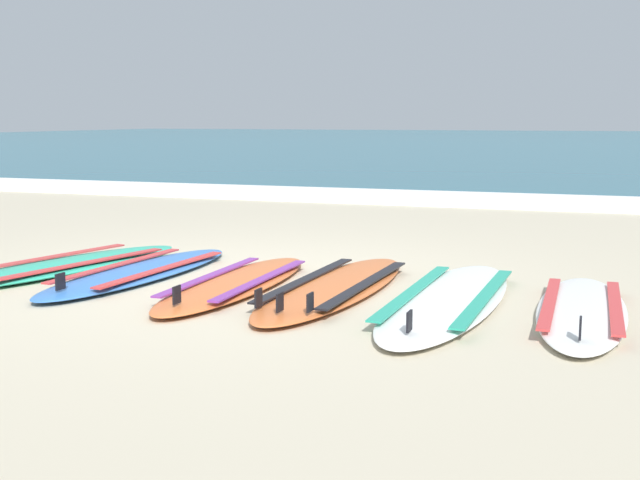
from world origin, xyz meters
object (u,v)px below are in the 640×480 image
surfboard_0 (60,266)px  surfboard_4 (448,299)px  surfboard_1 (140,272)px  surfboard_2 (236,283)px  surfboard_3 (335,287)px  surfboard_5 (582,310)px

surfboard_0 → surfboard_4: same height
surfboard_1 → surfboard_2: 0.88m
surfboard_1 → surfboard_4: same height
surfboard_2 → surfboard_4: 1.51m
surfboard_2 → surfboard_1: bearing=170.6°
surfboard_3 → surfboard_4: 0.82m
surfboard_1 → surfboard_2: size_ratio=1.05×
surfboard_3 → surfboard_4: same height
surfboard_0 → surfboard_2: 1.59m
surfboard_0 → surfboard_5: 3.92m
surfboard_0 → surfboard_4: size_ratio=0.98×
surfboard_4 → surfboard_2: bearing=179.0°
surfboard_3 → surfboard_1: bearing=178.7°
surfboard_1 → surfboard_5: bearing=-3.6°
surfboard_1 → surfboard_5: size_ratio=1.09×
surfboard_2 → surfboard_5: bearing=-1.4°
surfboard_4 → surfboard_5: 0.82m
surfboard_0 → surfboard_3: 2.29m
surfboard_0 → surfboard_1: 0.72m
surfboard_2 → surfboard_5: same height
surfboard_4 → surfboard_3: bearing=170.6°
surfboard_0 → surfboard_4: bearing=-3.0°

